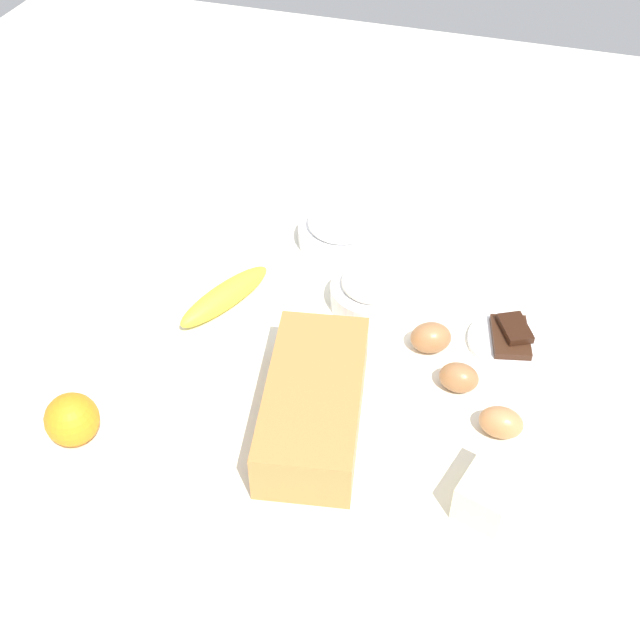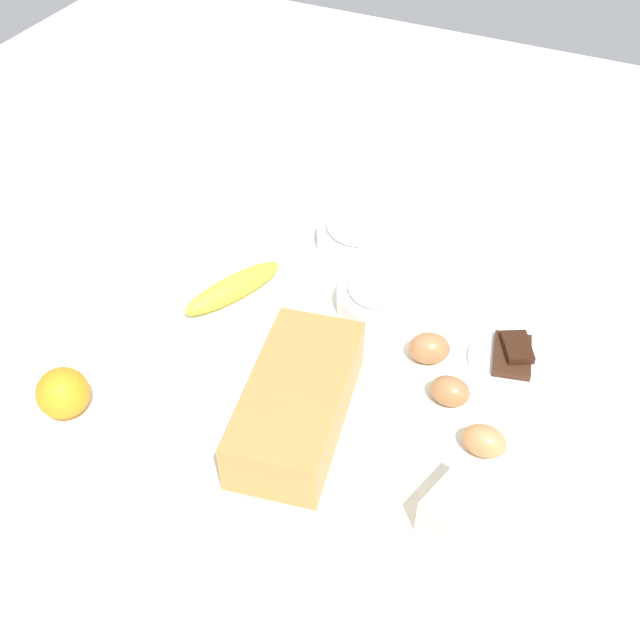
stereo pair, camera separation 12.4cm
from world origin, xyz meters
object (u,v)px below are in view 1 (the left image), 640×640
butter_block (490,491)px  chocolate_plate (510,339)px  orange_fruit (72,419)px  egg_near_butter (431,338)px  egg_loose (459,377)px  sugar_bowl (342,229)px  egg_beside_bowl (501,422)px  loaf_pan (314,402)px  flour_bowl (373,291)px  banana (225,296)px

butter_block → chocolate_plate: bearing=2.0°
orange_fruit → chocolate_plate: orange_fruit is taller
orange_fruit → egg_near_butter: orange_fruit is taller
orange_fruit → egg_loose: (0.25, -0.49, -0.02)m
sugar_bowl → butter_block: (-0.48, -0.33, 0.00)m
sugar_bowl → butter_block: size_ratio=1.72×
egg_beside_bowl → egg_loose: bearing=46.6°
loaf_pan → chocolate_plate: loaf_pan is taller
flour_bowl → butter_block: size_ratio=1.53×
banana → egg_near_butter: egg_near_butter is taller
egg_beside_bowl → butter_block: bearing=-179.2°
flour_bowl → egg_near_butter: size_ratio=2.18×
butter_block → egg_near_butter: bearing=26.3°
flour_bowl → egg_near_butter: (-0.07, -0.11, -0.01)m
banana → egg_beside_bowl: (-0.14, -0.47, 0.00)m
loaf_pan → chocolate_plate: (0.24, -0.25, -0.03)m
egg_near_butter → egg_loose: (-0.07, -0.06, -0.00)m
loaf_pan → banana: loaf_pan is taller
sugar_bowl → egg_loose: 0.39m
egg_near_butter → egg_loose: size_ratio=1.08×
banana → egg_loose: egg_loose is taller
orange_fruit → egg_beside_bowl: (0.18, -0.56, -0.01)m
flour_bowl → egg_loose: flour_bowl is taller
loaf_pan → banana: (0.19, 0.21, -0.02)m
loaf_pan → egg_loose: (0.12, -0.18, -0.02)m
banana → chocolate_plate: (0.05, -0.46, -0.01)m
sugar_bowl → egg_loose: size_ratio=2.65×
egg_beside_bowl → chocolate_plate: 0.18m
loaf_pan → orange_fruit: size_ratio=3.99×
flour_bowl → banana: bearing=107.6°
banana → egg_near_butter: (-0.00, -0.34, 0.00)m
butter_block → chocolate_plate: size_ratio=0.69×
egg_beside_bowl → egg_loose: same height
flour_bowl → chocolate_plate: flour_bowl is taller
egg_loose → orange_fruit: bearing=116.9°
loaf_pan → orange_fruit: loaf_pan is taller
orange_fruit → egg_beside_bowl: 0.59m
butter_block → chocolate_plate: 0.31m
orange_fruit → egg_near_butter: size_ratio=1.19×
egg_beside_bowl → chocolate_plate: size_ratio=0.47×
loaf_pan → banana: size_ratio=1.57×
sugar_bowl → egg_beside_bowl: (-0.36, -0.33, -0.01)m
butter_block → egg_loose: bearing=20.8°
butter_block → egg_loose: 0.20m
orange_fruit → butter_block: 0.57m
egg_near_butter → loaf_pan: bearing=146.5°
loaf_pan → egg_beside_bowl: size_ratio=4.84×
flour_bowl → sugar_bowl: bearing=32.9°
egg_loose → sugar_bowl: bearing=42.3°
loaf_pan → banana: bearing=37.6°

